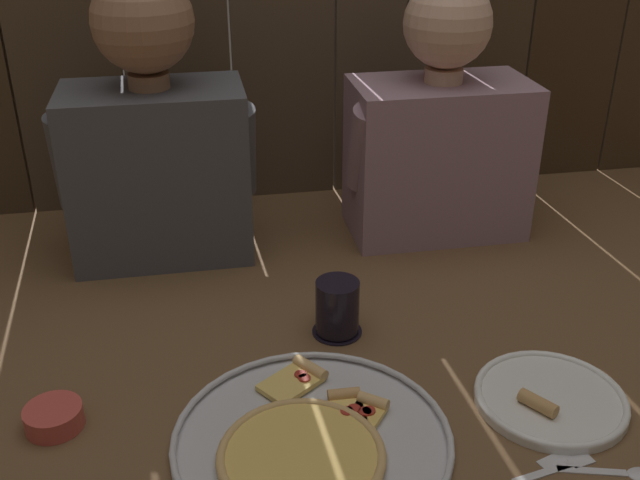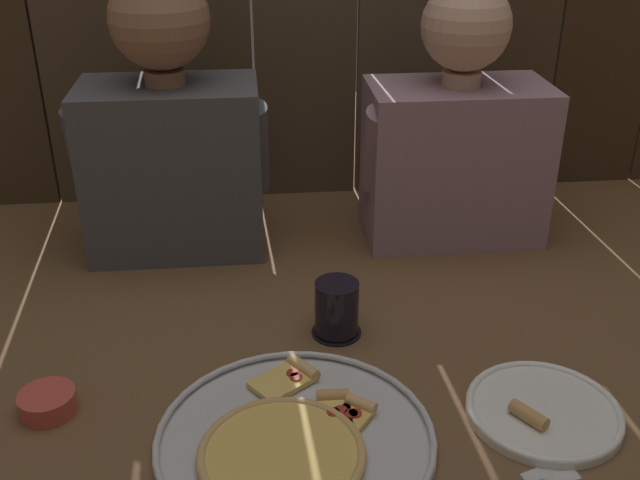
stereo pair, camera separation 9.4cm
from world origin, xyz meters
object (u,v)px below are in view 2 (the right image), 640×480
at_px(dinner_plate, 543,410).
at_px(dipping_bowl, 47,401).
at_px(diner_left, 169,123).
at_px(diner_right, 457,126).
at_px(pizza_tray, 292,440).
at_px(drinking_glass, 338,309).

height_order(dinner_plate, dipping_bowl, same).
relative_size(diner_left, diner_right, 1.06).
height_order(diner_left, diner_right, diner_left).
height_order(pizza_tray, dipping_bowl, dipping_bowl).
bearing_deg(dipping_bowl, pizza_tray, -16.95).
bearing_deg(drinking_glass, diner_left, 129.10).
height_order(pizza_tray, dinner_plate, dinner_plate).
bearing_deg(dipping_bowl, diner_left, 72.93).
distance_m(pizza_tray, dinner_plate, 0.39).
bearing_deg(diner_right, dinner_plate, -91.15).
xyz_separation_m(drinking_glass, diner_right, (0.30, 0.37, 0.20)).
bearing_deg(dipping_bowl, diner_right, 35.14).
bearing_deg(diner_right, drinking_glass, -128.58).
xyz_separation_m(pizza_tray, diner_left, (-0.20, 0.65, 0.27)).
height_order(pizza_tray, drinking_glass, drinking_glass).
distance_m(diner_left, diner_right, 0.60).
height_order(dinner_plate, diner_right, diner_right).
relative_size(dinner_plate, diner_right, 0.42).
height_order(dinner_plate, drinking_glass, drinking_glass).
distance_m(dinner_plate, dipping_bowl, 0.76).
bearing_deg(drinking_glass, pizza_tray, -109.84).
bearing_deg(drinking_glass, diner_right, 51.42).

